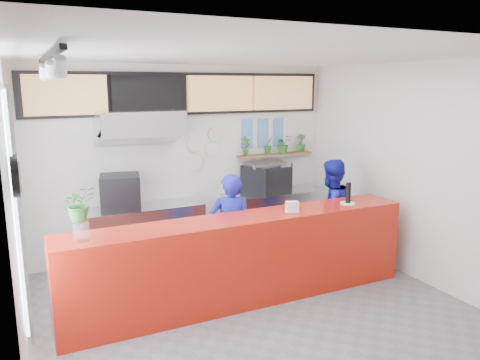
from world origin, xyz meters
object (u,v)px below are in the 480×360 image
object	(u,v)px
espresso_machine	(267,178)
staff_center	(231,231)
service_counter	(243,260)
panini_oven	(120,192)
staff_right	(330,212)
pepper_mill	(348,193)

from	to	relation	value
espresso_machine	staff_center	bearing A→B (deg)	-158.44
service_counter	panini_oven	world-z (taller)	panini_oven
panini_oven	staff_center	size ratio (longest dim) A/B	0.36
service_counter	panini_oven	bearing A→B (deg)	121.81
panini_oven	staff_right	bearing A→B (deg)	-11.33
panini_oven	staff_right	world-z (taller)	staff_right
espresso_machine	staff_right	xyz separation A→B (m)	(0.43, -1.20, -0.34)
panini_oven	pepper_mill	distance (m)	3.25
staff_right	staff_center	bearing A→B (deg)	-1.54
service_counter	pepper_mill	distance (m)	1.72
panini_oven	staff_center	xyz separation A→B (m)	(1.16, -1.34, -0.37)
service_counter	espresso_machine	distance (m)	2.31
pepper_mill	service_counter	bearing A→B (deg)	178.48
panini_oven	pepper_mill	xyz separation A→B (m)	(2.68, -1.84, 0.10)
service_counter	panini_oven	xyz separation A→B (m)	(-1.12, 1.80, 0.60)
staff_right	pepper_mill	world-z (taller)	staff_right
espresso_machine	pepper_mill	bearing A→B (deg)	-107.30
service_counter	staff_center	xyz separation A→B (m)	(0.04, 0.46, 0.23)
staff_center	service_counter	bearing A→B (deg)	108.09
staff_center	espresso_machine	bearing A→B (deg)	-110.42
espresso_machine	staff_right	world-z (taller)	staff_right
service_counter	pepper_mill	world-z (taller)	pepper_mill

